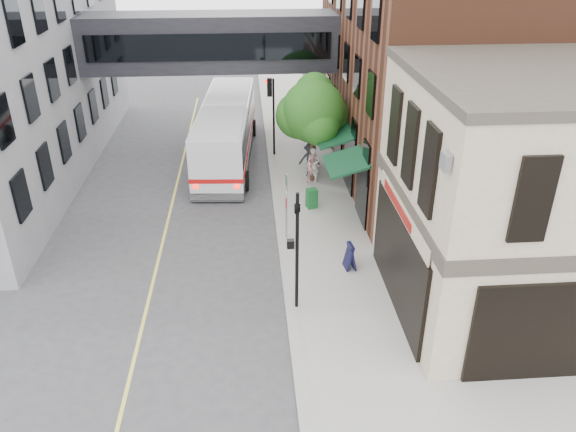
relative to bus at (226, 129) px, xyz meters
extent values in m
plane|color=#38383A|center=(2.35, -16.88, -1.83)|extent=(120.00, 120.00, 0.00)
cube|color=gray|center=(4.35, -2.88, -1.76)|extent=(4.00, 60.00, 0.15)
cube|color=tan|center=(11.35, -14.88, 2.24)|extent=(10.00, 8.00, 8.15)
cube|color=#38332B|center=(11.35, -14.88, 2.32)|extent=(10.12, 8.12, 0.50)
cube|color=black|center=(6.29, -14.88, 0.02)|extent=(0.14, 6.40, 3.40)
cube|color=black|center=(6.25, -14.88, 0.02)|extent=(0.04, 5.90, 3.00)
cube|color=maroon|center=(6.23, -14.28, 1.97)|extent=(0.03, 3.60, 0.32)
cube|color=#502919|center=(12.35, -1.88, 5.17)|extent=(12.00, 18.00, 14.00)
cube|color=#0B321A|center=(5.49, -3.13, 1.17)|extent=(1.80, 13.00, 0.40)
cube|color=black|center=(-0.65, 1.12, 4.67)|extent=(14.00, 3.00, 3.00)
cube|color=black|center=(-0.65, -0.43, 4.67)|extent=(13.00, 0.08, 1.40)
cube|color=black|center=(-0.65, 2.67, 4.67)|extent=(13.00, 0.08, 1.40)
cylinder|color=black|center=(2.75, -14.88, 0.57)|extent=(0.12, 0.12, 4.50)
cube|color=black|center=(2.53, -14.88, 0.92)|extent=(0.25, 0.22, 0.30)
imported|color=black|center=(2.75, -14.88, 2.42)|extent=(0.20, 0.16, 1.00)
cylinder|color=black|center=(2.75, 0.12, 0.57)|extent=(0.12, 0.12, 4.50)
cube|color=black|center=(2.53, 0.12, 0.92)|extent=(0.25, 0.22, 0.30)
cube|color=black|center=(2.53, 0.12, 2.32)|extent=(0.28, 0.28, 1.00)
sphere|color=#FF0C05|center=(2.37, 0.12, 2.67)|extent=(0.18, 0.18, 0.18)
cylinder|color=gray|center=(2.75, -9.88, -0.18)|extent=(0.08, 0.08, 3.00)
cube|color=white|center=(2.73, -9.88, 0.52)|extent=(0.03, 0.75, 0.22)
cube|color=#0C591E|center=(2.73, -9.88, 1.07)|extent=(0.03, 0.70, 0.18)
cube|color=#B20C0C|center=(2.73, -9.88, 0.02)|extent=(0.03, 0.30, 0.40)
cylinder|color=#382619|center=(4.55, -3.88, -0.28)|extent=(0.28, 0.28, 2.80)
sphere|color=#154F15|center=(4.55, -3.88, 2.12)|extent=(3.20, 3.20, 3.20)
sphere|color=#154F15|center=(5.35, -3.38, 1.72)|extent=(2.20, 2.20, 2.20)
sphere|color=#154F15|center=(3.85, -3.58, 1.82)|extent=(2.40, 2.40, 2.40)
sphere|color=#154F15|center=(4.65, -3.28, 2.92)|extent=(2.00, 2.00, 2.00)
cube|color=#D8CC4C|center=(-2.65, -6.88, -1.83)|extent=(0.12, 40.00, 0.01)
cube|color=silver|center=(0.00, 0.00, -0.09)|extent=(3.43, 12.28, 3.06)
cube|color=black|center=(0.00, 0.00, 0.44)|extent=(3.48, 12.07, 1.11)
cube|color=#B20C0C|center=(0.00, 0.00, -0.62)|extent=(3.50, 12.31, 0.23)
cylinder|color=black|center=(-1.61, -4.33, -1.31)|extent=(0.39, 1.07, 1.06)
cylinder|color=black|center=(1.02, -4.51, -1.31)|extent=(0.39, 1.07, 1.06)
cylinder|color=black|center=(-1.05, 4.09, -1.31)|extent=(0.39, 1.07, 1.06)
cylinder|color=black|center=(1.58, 3.92, -1.31)|extent=(0.39, 1.07, 1.06)
imported|color=silver|center=(4.58, -4.05, -0.74)|extent=(0.81, 0.70, 1.88)
imported|color=pink|center=(4.59, -4.09, -0.89)|extent=(0.93, 0.82, 1.59)
imported|color=#202129|center=(4.49, -3.27, -0.75)|extent=(1.37, 1.08, 1.86)
cube|color=#135623|center=(4.17, -7.07, -1.20)|extent=(0.57, 0.53, 0.96)
cube|color=black|center=(5.08, -12.52, -1.14)|extent=(0.46, 0.65, 1.08)
camera|label=1|loc=(1.21, -31.14, 10.51)|focal=35.00mm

